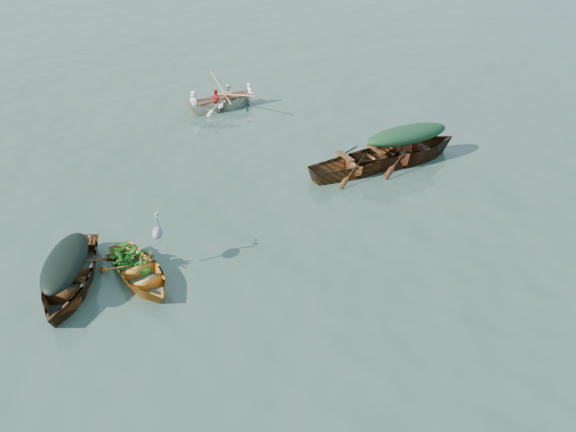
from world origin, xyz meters
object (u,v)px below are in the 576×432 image
green_tarp_boat (404,162)px  heron (158,238)px  rowed_boat (223,109)px  yellow_dinghy (141,280)px  dark_covered_boat (72,288)px  open_wooden_boat (359,172)px

green_tarp_boat → heron: size_ratio=5.62×
rowed_boat → heron: bearing=145.2°
yellow_dinghy → rowed_boat: size_ratio=0.77×
heron → yellow_dinghy: bearing=-174.8°
dark_covered_boat → open_wooden_boat: (6.88, 5.46, 0.00)m
dark_covered_boat → green_tarp_boat: size_ratio=0.77×
open_wooden_boat → yellow_dinghy: bearing=107.2°
yellow_dinghy → open_wooden_boat: bearing=8.7°
dark_covered_boat → open_wooden_boat: open_wooden_boat is taller
heron → dark_covered_boat: bearing=163.6°
open_wooden_boat → rowed_boat: open_wooden_boat is taller
open_wooden_boat → heron: heron is taller
open_wooden_boat → green_tarp_boat: bearing=-90.6°
yellow_dinghy → dark_covered_boat: (-1.43, -0.27, 0.00)m
rowed_boat → heron: size_ratio=4.22×
yellow_dinghy → open_wooden_boat: 7.52m
open_wooden_boat → heron: bearing=107.5°
green_tarp_boat → open_wooden_boat: (-1.49, -0.72, 0.00)m
dark_covered_boat → open_wooden_boat: size_ratio=0.89×
yellow_dinghy → green_tarp_boat: (6.93, 5.91, 0.00)m
yellow_dinghy → rowed_boat: bearing=50.4°
open_wooden_boat → rowed_boat: bearing=13.4°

